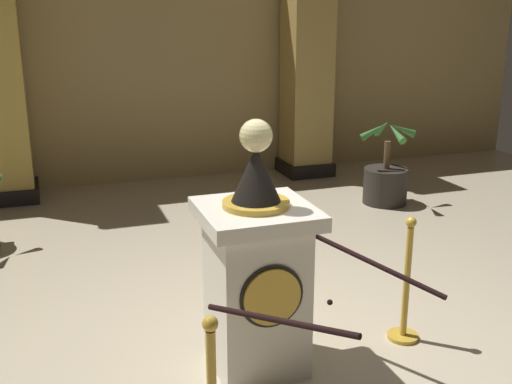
{
  "coord_description": "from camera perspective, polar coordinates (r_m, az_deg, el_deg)",
  "views": [
    {
      "loc": [
        -1.64,
        -3.86,
        2.43
      ],
      "look_at": [
        -0.36,
        -0.18,
        1.28
      ],
      "focal_mm": 43.51,
      "sensor_mm": 36.0,
      "label": 1
    }
  ],
  "objects": [
    {
      "name": "pedestal_clock",
      "position": [
        4.26,
        0.02,
        -7.46
      ],
      "size": [
        0.75,
        0.75,
        1.77
      ],
      "color": "silver",
      "rests_on": "ground_plane"
    },
    {
      "name": "column_right",
      "position": [
        9.37,
        4.72,
        11.67
      ],
      "size": [
        0.75,
        0.75,
        3.36
      ],
      "color": "black",
      "rests_on": "ground_plane"
    },
    {
      "name": "back_wall",
      "position": [
        9.2,
        -9.06,
        11.96
      ],
      "size": [
        12.15,
        0.16,
        3.5
      ],
      "primitive_type": "cube",
      "color": "tan",
      "rests_on": "ground_plane"
    },
    {
      "name": "potted_palm_right",
      "position": [
        8.22,
        11.82,
        1.04
      ],
      "size": [
        0.76,
        0.75,
        1.12
      ],
      "color": "#2D2823",
      "rests_on": "ground_plane"
    },
    {
      "name": "stanchion_far",
      "position": [
        4.89,
        13.59,
        -9.43
      ],
      "size": [
        0.24,
        0.24,
        0.99
      ],
      "color": "gold",
      "rests_on": "ground_plane"
    },
    {
      "name": "ground_plane",
      "position": [
        4.85,
        3.4,
        -13.73
      ],
      "size": [
        12.15,
        12.15,
        0.0
      ],
      "primitive_type": "plane",
      "color": "beige"
    },
    {
      "name": "velvet_rope",
      "position": [
        3.87,
        6.85,
        -8.86
      ],
      "size": [
        1.46,
        1.45,
        0.22
      ],
      "color": "black"
    }
  ]
}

